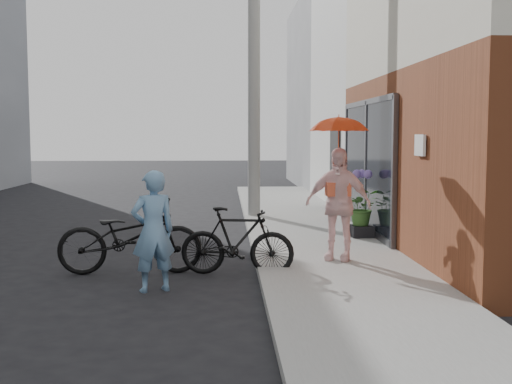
{
  "coord_description": "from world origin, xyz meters",
  "views": [
    {
      "loc": [
        0.43,
        -8.66,
        1.97
      ],
      "look_at": [
        0.9,
        1.0,
        1.1
      ],
      "focal_mm": 45.0,
      "sensor_mm": 36.0,
      "label": 1
    }
  ],
  "objects": [
    {
      "name": "bike_left",
      "position": [
        -0.91,
        0.38,
        0.53
      ],
      "size": [
        2.05,
        0.8,
        1.06
      ],
      "primitive_type": "imported",
      "rotation": [
        0.0,
        0.0,
        1.62
      ],
      "color": "black",
      "rests_on": "ground"
    },
    {
      "name": "east_building_far",
      "position": [
        7.2,
        16.0,
        3.5
      ],
      "size": [
        8.0,
        8.0,
        7.0
      ],
      "primitive_type": "cube",
      "color": "gray",
      "rests_on": "ground"
    },
    {
      "name": "kimono_woman",
      "position": [
        2.09,
        0.65,
        0.95
      ],
      "size": [
        1.05,
        0.75,
        1.66
      ],
      "primitive_type": "imported",
      "rotation": [
        0.0,
        0.0,
        -0.4
      ],
      "color": "#FFD7D5",
      "rests_on": "sidewalk"
    },
    {
      "name": "ground",
      "position": [
        0.0,
        0.0,
        0.0
      ],
      "size": [
        80.0,
        80.0,
        0.0
      ],
      "primitive_type": "plane",
      "color": "black",
      "rests_on": "ground"
    },
    {
      "name": "utility_pole",
      "position": [
        1.1,
        6.0,
        3.5
      ],
      "size": [
        0.28,
        0.28,
        7.0
      ],
      "primitive_type": "cylinder",
      "color": "#9E9E99",
      "rests_on": "ground"
    },
    {
      "name": "plaster_building",
      "position": [
        7.2,
        9.0,
        3.5
      ],
      "size": [
        8.0,
        6.0,
        7.0
      ],
      "primitive_type": "cube",
      "color": "silver",
      "rests_on": "ground"
    },
    {
      "name": "parasol",
      "position": [
        2.09,
        0.65,
        2.14
      ],
      "size": [
        0.83,
        0.83,
        0.73
      ],
      "primitive_type": "imported",
      "color": "#DD481A",
      "rests_on": "kimono_woman"
    },
    {
      "name": "curb",
      "position": [
        0.94,
        2.0,
        0.06
      ],
      "size": [
        0.12,
        24.0,
        0.12
      ],
      "primitive_type": "cube",
      "color": "#9E9E99",
      "rests_on": "ground"
    },
    {
      "name": "bike_right",
      "position": [
        0.6,
        0.23,
        0.48
      ],
      "size": [
        1.64,
        0.66,
        0.96
      ],
      "primitive_type": "imported",
      "rotation": [
        0.0,
        0.0,
        1.44
      ],
      "color": "black",
      "rests_on": "ground"
    },
    {
      "name": "sidewalk",
      "position": [
        2.1,
        2.0,
        0.06
      ],
      "size": [
        2.2,
        24.0,
        0.12
      ],
      "primitive_type": "cube",
      "color": "gray",
      "rests_on": "ground"
    },
    {
      "name": "officer",
      "position": [
        -0.47,
        -0.67,
        0.76
      ],
      "size": [
        0.66,
        0.55,
        1.53
      ],
      "primitive_type": "imported",
      "rotation": [
        0.0,
        0.0,
        3.54
      ],
      "color": "#6E9BC3",
      "rests_on": "ground"
    },
    {
      "name": "planter",
      "position": [
        2.91,
        2.74,
        0.22
      ],
      "size": [
        0.39,
        0.39,
        0.21
      ],
      "primitive_type": "cube",
      "rotation": [
        0.0,
        0.0,
        -0.01
      ],
      "color": "black",
      "rests_on": "sidewalk"
    },
    {
      "name": "potted_plant",
      "position": [
        2.91,
        2.74,
        0.66
      ],
      "size": [
        0.6,
        0.52,
        0.67
      ],
      "primitive_type": "imported",
      "color": "#3A692A",
      "rests_on": "planter"
    }
  ]
}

